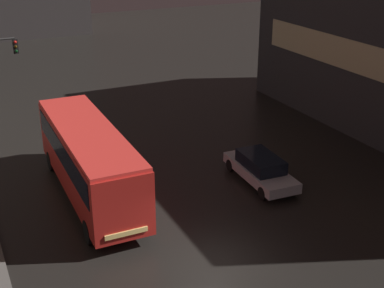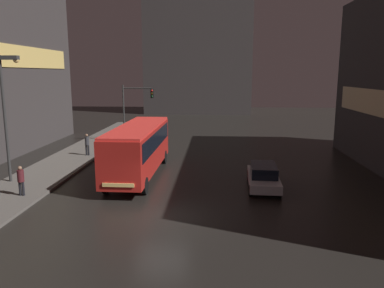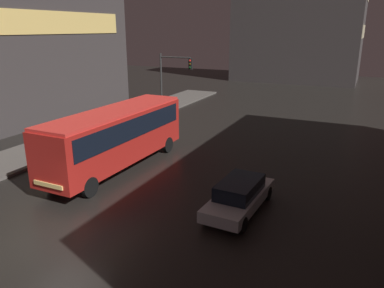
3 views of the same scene
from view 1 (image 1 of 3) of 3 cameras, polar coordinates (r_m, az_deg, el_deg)
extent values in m
plane|color=black|center=(20.80, 1.93, -12.70)|extent=(120.00, 120.00, 0.00)
cube|color=beige|center=(31.31, 19.27, 8.08)|extent=(0.24, 20.43, 1.80)
cube|color=#AD1E19|center=(24.98, -10.91, -1.67)|extent=(2.61, 10.38, 2.73)
cube|color=black|center=(24.73, -11.01, -0.38)|extent=(2.66, 9.56, 1.10)
cube|color=red|center=(24.43, -11.15, 1.42)|extent=(2.56, 10.18, 0.16)
cube|color=#F4CC72|center=(20.98, -7.02, -9.42)|extent=(1.73, 0.12, 0.20)
cylinder|color=black|center=(22.66, -5.37, -8.03)|extent=(0.26, 1.00, 1.00)
cylinder|color=black|center=(22.14, -10.97, -9.19)|extent=(0.26, 1.00, 1.00)
cylinder|color=black|center=(29.15, -10.45, -1.03)|extent=(0.26, 1.00, 1.00)
cylinder|color=black|center=(28.74, -14.81, -1.78)|extent=(0.26, 1.00, 1.00)
cube|color=#B7B7BC|center=(26.74, 7.29, -2.95)|extent=(2.00, 4.83, 0.50)
cube|color=black|center=(26.51, 7.35, -1.85)|extent=(1.63, 2.68, 0.62)
cylinder|color=black|center=(25.97, 10.63, -4.56)|extent=(0.23, 0.65, 0.64)
cylinder|color=black|center=(25.19, 7.56, -5.25)|extent=(0.23, 0.65, 0.64)
cylinder|color=black|center=(28.52, 7.00, -1.75)|extent=(0.23, 0.65, 0.64)
cylinder|color=black|center=(27.81, 4.13, -2.29)|extent=(0.23, 0.65, 0.64)
cube|color=black|center=(35.21, -18.32, 9.87)|extent=(0.30, 0.24, 0.90)
sphere|color=red|center=(35.01, -18.34, 10.28)|extent=(0.18, 0.18, 0.18)
sphere|color=#3B2B07|center=(35.07, -18.28, 9.83)|extent=(0.18, 0.18, 0.18)
sphere|color=black|center=(35.13, -18.23, 9.39)|extent=(0.18, 0.18, 0.18)
camera|label=2|loc=(11.89, 65.80, -18.34)|focal=35.00mm
camera|label=3|loc=(19.25, 45.51, 2.89)|focal=35.00mm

